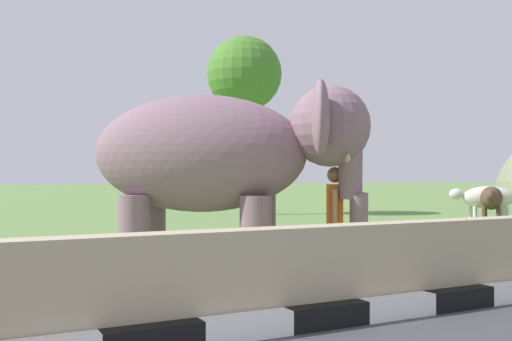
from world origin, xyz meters
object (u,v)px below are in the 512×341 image
object	(u,v)px
cow_mid	(491,199)
person_handler	(335,217)
elephant	(225,156)
cow_near	(487,198)

from	to	relation	value
cow_mid	person_handler	bearing A→B (deg)	-151.71
elephant	cow_near	bearing A→B (deg)	22.97
cow_near	cow_mid	xyz separation A→B (m)	(-0.30, -0.42, 0.00)
person_handler	elephant	bearing A→B (deg)	156.16
cow_near	cow_mid	size ratio (longest dim) A/B	1.08
cow_near	cow_mid	world-z (taller)	same
person_handler	cow_near	world-z (taller)	person_handler
person_handler	cow_mid	size ratio (longest dim) A/B	0.97
elephant	person_handler	bearing A→B (deg)	-23.84
cow_near	elephant	bearing A→B (deg)	-157.03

